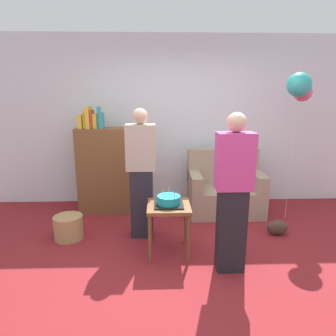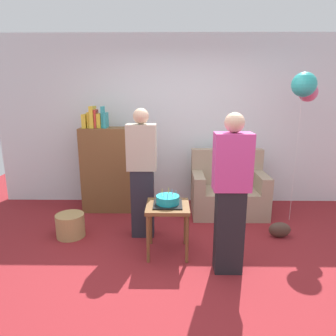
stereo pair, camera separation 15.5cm
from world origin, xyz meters
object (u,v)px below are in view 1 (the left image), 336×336
Objects in this scene: couch at (225,191)px; birthday_cake at (169,201)px; bookshelf at (105,168)px; wicker_basket at (69,227)px; balloon_bunch at (300,87)px; person_holding_cake at (233,193)px; side_table at (169,212)px; person_blowing_candles at (141,173)px; handbag at (277,228)px.

birthday_cake is at bearing -126.41° from couch.
wicker_basket is (-0.32, -0.94, -0.53)m from bookshelf.
bookshelf is at bearing 171.65° from balloon_bunch.
bookshelf is 1.63m from birthday_cake.
birthday_cake is 2.37m from balloon_bunch.
balloon_bunch reaches higher than person_holding_cake.
bookshelf is 2.30m from person_holding_cake.
bookshelf is (-1.84, 0.11, 0.34)m from couch.
person_blowing_candles is (-0.33, 0.45, 0.33)m from side_table.
person_blowing_candles is 1.24m from person_holding_cake.
balloon_bunch reaches higher than person_blowing_candles.
balloon_bunch is (1.17, 1.29, 1.04)m from person_holding_cake.
side_table is at bearing -164.21° from handbag.
person_blowing_candles is 4.53× the size of wicker_basket.
couch is 1.80m from balloon_bunch.
side_table is 0.79m from person_holding_cake.
side_table is 1.54m from handbag.
person_holding_cake is at bearing -47.16° from bookshelf.
couch is 1.56m from birthday_cake.
bookshelf is 1.64m from side_table.
handbag is at bearing 15.79° from birthday_cake.
person_holding_cake is 1.32m from handbag.
balloon_bunch is at bearing 13.82° from person_blowing_candles.
person_blowing_candles is 1.16m from wicker_basket.
bookshelf is at bearing 125.66° from person_blowing_candles.
side_table is at bearing -53.37° from person_blowing_candles.
bookshelf is at bearing -39.32° from person_holding_cake.
wicker_basket is (-1.26, 0.39, -0.49)m from birthday_cake.
side_table is 1.84× the size of birthday_cake.
bookshelf is 1.13m from wicker_basket.
person_holding_cake is at bearing -132.27° from balloon_bunch.
person_holding_cake reaches higher than handbag.
person_blowing_candles is at bearing -32.28° from person_holding_cake.
bookshelf is 4.49× the size of wicker_basket.
balloon_bunch reaches higher than birthday_cake.
couch is 1.87× the size of side_table.
balloon_bunch reaches higher than wicker_basket.
wicker_basket is (-1.26, 0.39, -0.35)m from side_table.
person_holding_cake is at bearing -21.52° from wicker_basket.
bookshelf is 0.78× the size of balloon_bunch.
person_blowing_candles is at bearing 178.40° from handbag.
balloon_bunch is at bearing -18.23° from couch.
wicker_basket is at bearing -169.91° from balloon_bunch.
handbag is 0.14× the size of balloon_bunch.
wicker_basket is at bearing -175.37° from person_blowing_candles.
birthday_cake is at bearing -21.24° from person_holding_cake.
bookshelf is 0.99× the size of person_blowing_candles.
couch is at bearing 53.59° from side_table.
balloon_bunch is (1.79, 0.94, 1.24)m from birthday_cake.
side_table is 0.36× the size of person_blowing_candles.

